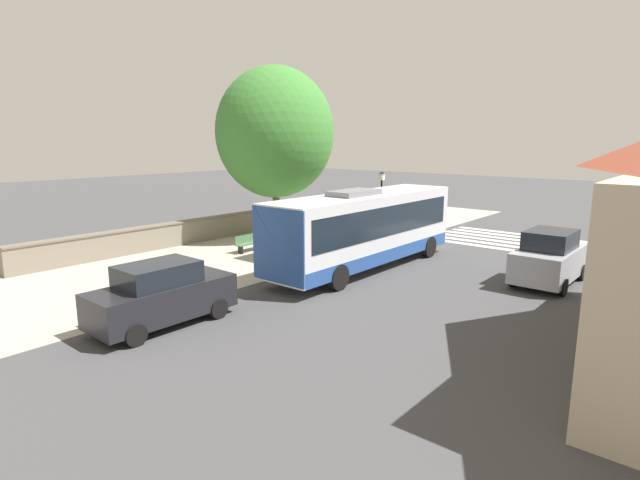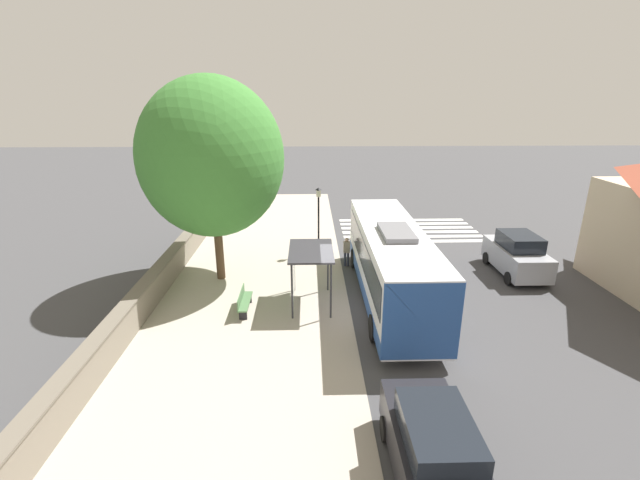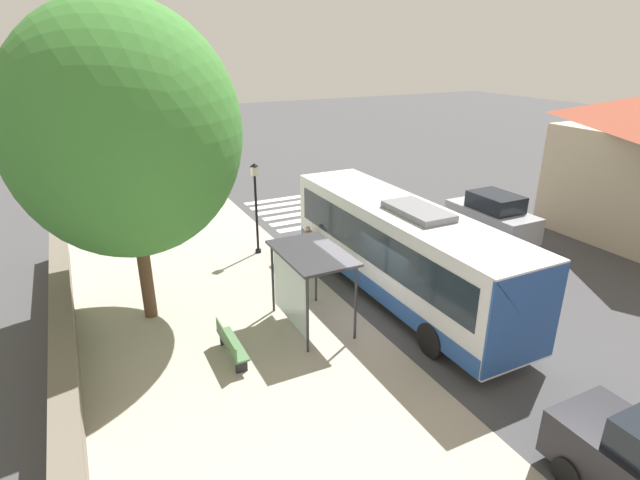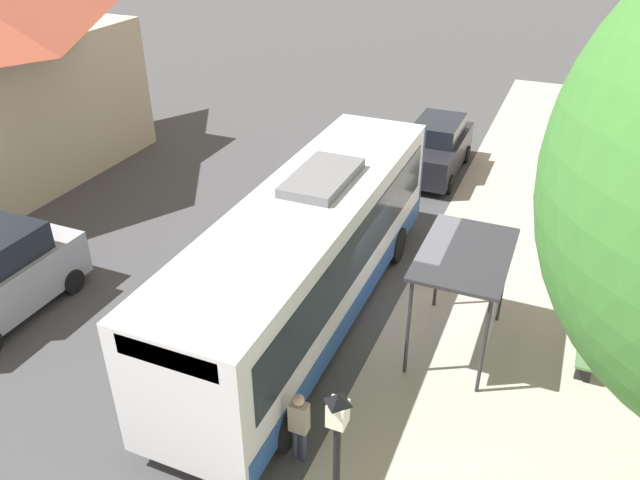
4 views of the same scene
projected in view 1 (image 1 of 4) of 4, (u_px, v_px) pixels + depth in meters
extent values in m
plane|color=#424244|center=(320.00, 265.00, 22.44)|extent=(120.00, 120.00, 0.00)
cube|color=#ADA393|center=(252.00, 251.00, 25.28)|extent=(9.00, 44.00, 0.02)
cube|color=silver|center=(502.00, 249.00, 25.78)|extent=(9.00, 0.50, 0.01)
cube|color=silver|center=(508.00, 246.00, 26.49)|extent=(9.00, 0.50, 0.01)
cube|color=silver|center=(515.00, 243.00, 27.21)|extent=(9.00, 0.50, 0.01)
cube|color=silver|center=(521.00, 240.00, 27.92)|extent=(9.00, 0.50, 0.01)
cube|color=silver|center=(526.00, 238.00, 28.63)|extent=(9.00, 0.50, 0.01)
cube|color=silver|center=(532.00, 236.00, 29.34)|extent=(9.00, 0.50, 0.01)
cube|color=slate|center=(203.00, 230.00, 27.72)|extent=(0.50, 20.00, 1.20)
cube|color=#685F52|center=(202.00, 219.00, 27.60)|extent=(0.60, 20.00, 0.08)
cube|color=silver|center=(365.00, 226.00, 21.57)|extent=(2.47, 10.69, 2.82)
cube|color=black|center=(365.00, 218.00, 21.49)|extent=(2.51, 9.83, 1.24)
cube|color=#264C93|center=(364.00, 252.00, 21.79)|extent=(2.51, 10.47, 0.56)
cube|color=#264C93|center=(278.00, 246.00, 17.58)|extent=(2.51, 0.06, 2.71)
cube|color=black|center=(425.00, 191.00, 25.32)|extent=(1.85, 0.08, 0.40)
cube|color=slate|center=(354.00, 193.00, 20.67)|extent=(1.23, 2.35, 0.22)
cylinder|color=black|center=(388.00, 241.00, 25.37)|extent=(0.30, 1.00, 1.00)
cylinder|color=black|center=(429.00, 247.00, 23.91)|extent=(0.30, 1.00, 1.00)
cylinder|color=black|center=(293.00, 267.00, 20.08)|extent=(0.30, 1.00, 1.00)
cylinder|color=black|center=(338.00, 277.00, 18.62)|extent=(0.30, 1.00, 1.00)
cylinder|color=#2D2D33|center=(294.00, 239.00, 22.15)|extent=(0.08, 0.08, 2.41)
cylinder|color=#2D2D33|center=(331.00, 231.00, 24.12)|extent=(0.08, 0.08, 2.41)
cylinder|color=#2D2D33|center=(269.00, 235.00, 23.13)|extent=(0.08, 0.08, 2.41)
cylinder|color=#2D2D33|center=(307.00, 227.00, 25.09)|extent=(0.08, 0.08, 2.41)
cube|color=#2D2D33|center=(300.00, 207.00, 23.38)|extent=(1.85, 2.92, 0.08)
cube|color=silver|center=(289.00, 229.00, 24.07)|extent=(0.03, 2.36, 1.93)
cylinder|color=#2D3347|center=(382.00, 241.00, 25.86)|extent=(0.12, 0.12, 0.75)
cylinder|color=#2D3347|center=(385.00, 242.00, 25.76)|extent=(0.12, 0.12, 0.75)
cube|color=gray|center=(384.00, 228.00, 25.68)|extent=(0.34, 0.22, 0.61)
sphere|color=tan|center=(384.00, 221.00, 25.60)|extent=(0.21, 0.21, 0.21)
cube|color=#4C7247|center=(252.00, 243.00, 25.05)|extent=(0.40, 1.84, 0.06)
cube|color=#4C7247|center=(249.00, 238.00, 25.11)|extent=(0.04, 1.84, 0.40)
cube|color=black|center=(241.00, 250.00, 24.54)|extent=(0.32, 0.06, 0.45)
cube|color=black|center=(262.00, 245.00, 25.65)|extent=(0.32, 0.06, 0.45)
cylinder|color=black|center=(380.00, 238.00, 28.19)|extent=(0.24, 0.24, 0.16)
cylinder|color=black|center=(381.00, 210.00, 27.87)|extent=(0.10, 0.10, 3.35)
cube|color=silver|center=(382.00, 177.00, 27.51)|extent=(0.24, 0.24, 0.35)
pyramid|color=black|center=(382.00, 173.00, 27.46)|extent=(0.28, 0.28, 0.14)
cylinder|color=brown|center=(276.00, 202.00, 28.37)|extent=(0.40, 0.40, 4.13)
ellipsoid|color=#3D7F33|center=(275.00, 133.00, 27.61)|extent=(6.54, 6.54, 7.20)
cube|color=black|center=(163.00, 300.00, 15.08)|extent=(1.76, 4.36, 1.03)
cube|color=black|center=(158.00, 274.00, 14.83)|extent=(1.50, 2.27, 0.64)
cylinder|color=black|center=(187.00, 298.00, 16.76)|extent=(0.22, 0.64, 0.64)
cylinder|color=black|center=(218.00, 308.00, 15.71)|extent=(0.22, 0.64, 0.64)
cylinder|color=black|center=(105.00, 321.00, 14.63)|extent=(0.22, 0.64, 0.64)
cylinder|color=black|center=(135.00, 335.00, 13.59)|extent=(0.22, 0.64, 0.64)
cube|color=#9EA0A8|center=(549.00, 262.00, 19.44)|extent=(1.87, 4.12, 1.14)
cube|color=black|center=(551.00, 240.00, 19.18)|extent=(1.59, 2.14, 0.71)
cylinder|color=black|center=(535.00, 265.00, 21.11)|extent=(0.22, 0.64, 0.64)
cylinder|color=black|center=(581.00, 272.00, 19.99)|extent=(0.22, 0.64, 0.64)
cylinder|color=black|center=(513.00, 279.00, 19.10)|extent=(0.22, 0.64, 0.64)
cylinder|color=black|center=(563.00, 287.00, 17.98)|extent=(0.22, 0.64, 0.64)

